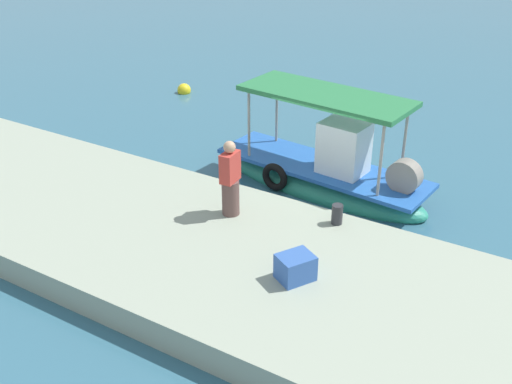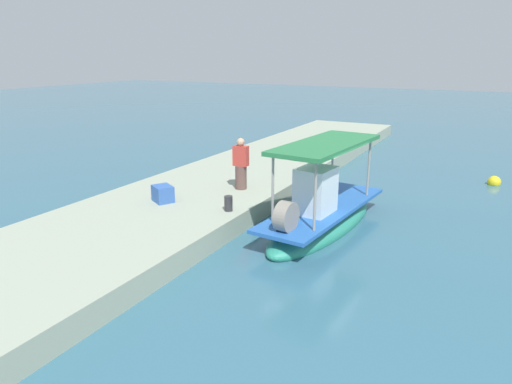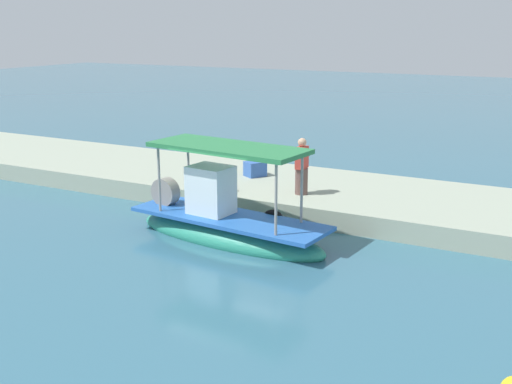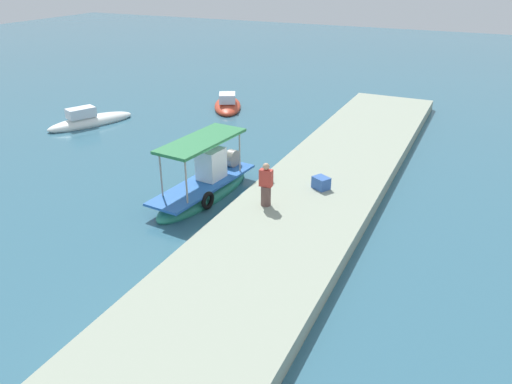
{
  "view_description": "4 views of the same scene",
  "coord_description": "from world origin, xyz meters",
  "px_view_note": "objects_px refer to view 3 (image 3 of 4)",
  "views": [
    {
      "loc": [
        5.67,
        -12.77,
        7.32
      ],
      "look_at": [
        -0.37,
        -2.75,
        1.16
      ],
      "focal_mm": 43.05,
      "sensor_mm": 36.0,
      "label": 1
    },
    {
      "loc": [
        12.27,
        4.48,
        4.97
      ],
      "look_at": [
        -0.07,
        -2.01,
        0.83
      ],
      "focal_mm": 32.77,
      "sensor_mm": 36.0,
      "label": 2
    },
    {
      "loc": [
        -8.35,
        14.05,
        5.6
      ],
      "look_at": [
        0.21,
        -2.08,
        0.75
      ],
      "focal_mm": 44.39,
      "sensor_mm": 36.0,
      "label": 3
    },
    {
      "loc": [
        -16.44,
        -9.94,
        9.17
      ],
      "look_at": [
        -0.3,
        -2.32,
        0.78
      ],
      "focal_mm": 34.93,
      "sensor_mm": 36.0,
      "label": 4
    }
  ],
  "objects_px": {
    "fisherman_near_bollard": "(302,169)",
    "mooring_bollard": "(226,184)",
    "main_fishing_boat": "(226,223)",
    "cargo_crate": "(255,169)"
  },
  "relations": [
    {
      "from": "fisherman_near_bollard",
      "to": "cargo_crate",
      "type": "bearing_deg",
      "value": -31.25
    },
    {
      "from": "main_fishing_boat",
      "to": "fisherman_near_bollard",
      "type": "distance_m",
      "value": 3.39
    },
    {
      "from": "fisherman_near_bollard",
      "to": "cargo_crate",
      "type": "xyz_separation_m",
      "value": [
        2.35,
        -1.42,
        -0.53
      ]
    },
    {
      "from": "fisherman_near_bollard",
      "to": "cargo_crate",
      "type": "distance_m",
      "value": 2.8
    },
    {
      "from": "main_fishing_boat",
      "to": "cargo_crate",
      "type": "xyz_separation_m",
      "value": [
        1.55,
        -4.59,
        0.39
      ]
    },
    {
      "from": "fisherman_near_bollard",
      "to": "mooring_bollard",
      "type": "height_order",
      "value": "fisherman_near_bollard"
    },
    {
      "from": "fisherman_near_bollard",
      "to": "mooring_bollard",
      "type": "bearing_deg",
      "value": 20.51
    },
    {
      "from": "main_fishing_boat",
      "to": "mooring_bollard",
      "type": "height_order",
      "value": "main_fishing_boat"
    },
    {
      "from": "main_fishing_boat",
      "to": "cargo_crate",
      "type": "bearing_deg",
      "value": -71.28
    },
    {
      "from": "mooring_bollard",
      "to": "cargo_crate",
      "type": "bearing_deg",
      "value": -85.5
    }
  ]
}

